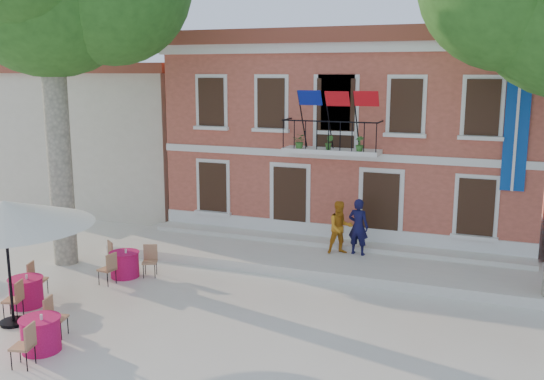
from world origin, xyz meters
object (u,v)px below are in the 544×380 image
(pedestrian_navy, at_px, (358,227))
(cafe_table_1, at_px, (41,333))
(patio_umbrella, at_px, (4,214))
(pedestrian_orange, at_px, (340,227))
(cafe_table_0, at_px, (26,291))
(cafe_table_3, at_px, (125,263))

(pedestrian_navy, bearing_deg, cafe_table_1, 66.91)
(patio_umbrella, relative_size, pedestrian_navy, 2.28)
(pedestrian_orange, height_order, cafe_table_0, pedestrian_orange)
(pedestrian_navy, distance_m, cafe_table_3, 7.34)
(patio_umbrella, bearing_deg, pedestrian_navy, 49.08)
(pedestrian_navy, xyz_separation_m, cafe_table_3, (-6.20, -3.84, -0.78))
(cafe_table_0, bearing_deg, patio_umbrella, -62.53)
(pedestrian_navy, height_order, pedestrian_orange, pedestrian_navy)
(cafe_table_0, distance_m, cafe_table_1, 2.95)
(cafe_table_3, bearing_deg, cafe_table_1, -76.40)
(cafe_table_1, relative_size, cafe_table_3, 1.06)
(pedestrian_navy, bearing_deg, patio_umbrella, 56.15)
(patio_umbrella, height_order, pedestrian_orange, patio_umbrella)
(pedestrian_orange, height_order, cafe_table_1, pedestrian_orange)
(patio_umbrella, bearing_deg, cafe_table_3, 82.45)
(cafe_table_0, xyz_separation_m, cafe_table_3, (1.05, 2.89, 0.01))
(pedestrian_orange, distance_m, cafe_table_3, 6.80)
(patio_umbrella, relative_size, cafe_table_3, 2.23)
(cafe_table_0, relative_size, cafe_table_1, 0.99)
(pedestrian_navy, distance_m, cafe_table_0, 9.93)
(pedestrian_navy, height_order, cafe_table_0, pedestrian_navy)
(pedestrian_orange, relative_size, cafe_table_3, 0.92)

